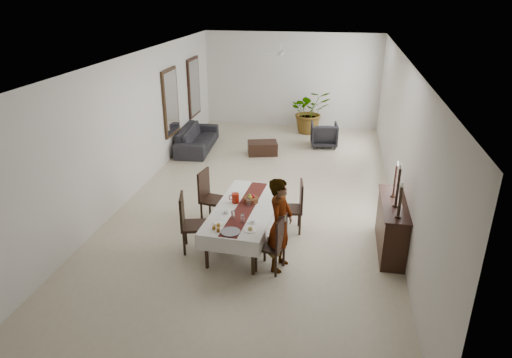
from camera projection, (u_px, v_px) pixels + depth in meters
name	position (u px, v px, depth m)	size (l,w,h in m)	color
floor	(261.00, 195.00, 10.83)	(6.00, 12.00, 0.00)	beige
ceiling	(262.00, 58.00, 9.58)	(6.00, 12.00, 0.02)	white
wall_back	(292.00, 81.00, 15.64)	(6.00, 0.02, 3.20)	silver
wall_front	(164.00, 295.00, 4.77)	(6.00, 0.02, 3.20)	silver
wall_left	(136.00, 124.00, 10.71)	(0.02, 12.00, 3.20)	silver
wall_right	(400.00, 138.00, 9.70)	(0.02, 12.00, 3.20)	silver
dining_table_top	(245.00, 209.00, 8.66)	(0.95, 2.28, 0.05)	black
table_leg_fl	(207.00, 252.00, 7.92)	(0.07, 0.07, 0.66)	black
table_leg_fr	(253.00, 258.00, 7.74)	(0.07, 0.07, 0.66)	black
table_leg_bl	(240.00, 199.00, 9.85)	(0.07, 0.07, 0.66)	black
table_leg_br	(278.00, 203.00, 9.67)	(0.07, 0.07, 0.66)	black
tablecloth_top	(245.00, 207.00, 8.64)	(1.12, 2.45, 0.01)	white
tablecloth_drape_left	(218.00, 211.00, 8.82)	(0.01, 2.45, 0.28)	silver
tablecloth_drape_right	(274.00, 217.00, 8.58)	(0.01, 2.45, 0.28)	white
tablecloth_drape_near	(227.00, 246.00, 7.61)	(1.12, 0.01, 0.28)	white
tablecloth_drape_far	(260.00, 188.00, 9.79)	(1.12, 0.01, 0.28)	white
table_runner	(245.00, 207.00, 8.64)	(0.33, 2.37, 0.00)	maroon
red_pitcher	(235.00, 198.00, 8.78)	(0.14, 0.14, 0.19)	#9C1B0B
pitcher_handle	(231.00, 198.00, 8.80)	(0.11, 0.11, 0.02)	maroon
wine_glass_near	(243.00, 219.00, 8.03)	(0.07, 0.07, 0.16)	silver
wine_glass_mid	(233.00, 215.00, 8.17)	(0.07, 0.07, 0.16)	white
wine_glass_far	(248.00, 202.00, 8.64)	(0.07, 0.07, 0.16)	white
teacup_right	(253.00, 221.00, 8.06)	(0.09, 0.09, 0.06)	white
saucer_right	(253.00, 222.00, 8.07)	(0.14, 0.14, 0.01)	white
teacup_left	(226.00, 212.00, 8.40)	(0.09, 0.09, 0.06)	silver
saucer_left	(226.00, 213.00, 8.41)	(0.14, 0.14, 0.01)	silver
plate_near_right	(250.00, 230.00, 7.81)	(0.23, 0.23, 0.01)	white
bread_near_right	(250.00, 229.00, 7.80)	(0.09, 0.09, 0.09)	#D0B865
plate_near_left	(220.00, 222.00, 8.07)	(0.23, 0.23, 0.01)	white
plate_far_left	(238.00, 194.00, 9.17)	(0.23, 0.23, 0.01)	white
serving_tray	(230.00, 232.00, 7.75)	(0.34, 0.34, 0.02)	#424147
jam_jar_a	(218.00, 230.00, 7.76)	(0.06, 0.06, 0.07)	brown
jam_jar_b	(214.00, 228.00, 7.83)	(0.06, 0.06, 0.07)	brown
jam_jar_c	(218.00, 225.00, 7.90)	(0.06, 0.06, 0.07)	#935F15
fruit_basket	(251.00, 200.00, 8.83)	(0.28, 0.28, 0.09)	brown
fruit_red	(253.00, 196.00, 8.81)	(0.09, 0.09, 0.09)	maroon
fruit_green	(249.00, 196.00, 8.83)	(0.08, 0.08, 0.08)	#548126
fruit_yellow	(250.00, 197.00, 8.76)	(0.08, 0.08, 0.08)	gold
chair_right_near_seat	(270.00, 246.00, 7.84)	(0.45, 0.45, 0.05)	black
chair_right_near_leg_fl	(276.00, 266.00, 7.71)	(0.04, 0.04, 0.44)	black
chair_right_near_leg_fr	(284.00, 255.00, 8.02)	(0.04, 0.04, 0.44)	black
chair_right_near_leg_bl	(256.00, 261.00, 7.85)	(0.04, 0.04, 0.44)	black
chair_right_near_leg_br	(265.00, 250.00, 8.16)	(0.04, 0.04, 0.44)	black
chair_right_near_back	(282.00, 233.00, 7.64)	(0.45, 0.04, 0.57)	black
chair_right_far_seat	(291.00, 209.00, 9.11)	(0.45, 0.45, 0.05)	black
chair_right_far_leg_fl	(300.00, 225.00, 9.03)	(0.05, 0.05, 0.45)	black
chair_right_far_leg_fr	(299.00, 216.00, 9.37)	(0.05, 0.05, 0.45)	black
chair_right_far_leg_bl	(281.00, 225.00, 9.04)	(0.05, 0.05, 0.45)	black
chair_right_far_leg_br	(281.00, 216.00, 9.38)	(0.05, 0.05, 0.45)	black
chair_right_far_back	(301.00, 196.00, 8.98)	(0.45, 0.04, 0.57)	black
chair_left_near_seat	(195.00, 226.00, 8.43)	(0.48, 0.48, 0.05)	black
chair_left_near_leg_fl	(186.00, 233.00, 8.70)	(0.05, 0.05, 0.47)	black
chair_left_near_leg_fr	(184.00, 244.00, 8.34)	(0.05, 0.05, 0.47)	black
chair_left_near_leg_bl	(206.00, 233.00, 8.72)	(0.05, 0.05, 0.47)	black
chair_left_near_leg_br	(205.00, 243.00, 8.36)	(0.05, 0.05, 0.47)	black
chair_left_near_back	(182.00, 211.00, 8.29)	(0.48, 0.04, 0.61)	black
chair_left_far_seat	(214.00, 200.00, 9.44)	(0.48, 0.48, 0.05)	black
chair_left_far_leg_fl	(210.00, 206.00, 9.77)	(0.05, 0.05, 0.47)	black
chair_left_far_leg_fr	(202.00, 214.00, 9.44)	(0.05, 0.05, 0.47)	black
chair_left_far_leg_bl	(226.00, 209.00, 9.65)	(0.05, 0.05, 0.47)	black
chair_left_far_leg_br	(219.00, 217.00, 9.31)	(0.05, 0.05, 0.47)	black
chair_left_far_back	(204.00, 184.00, 9.38)	(0.48, 0.04, 0.61)	black
woman	(280.00, 225.00, 7.75)	(0.62, 0.40, 1.69)	#93979B
sideboard_body	(391.00, 227.00, 8.42)	(0.42, 1.58, 0.95)	black
sideboard_top	(395.00, 203.00, 8.23)	(0.46, 1.65, 0.03)	black
candlestick_near_base	(398.00, 217.00, 7.69)	(0.11, 0.11, 0.03)	black
candlestick_near_shaft	(400.00, 202.00, 7.58)	(0.05, 0.05, 0.53)	black
candlestick_near_candle	(402.00, 185.00, 7.47)	(0.04, 0.04, 0.08)	#ECE9CD
candlestick_mid_base	(396.00, 206.00, 8.08)	(0.11, 0.11, 0.03)	black
candlestick_mid_shaft	(398.00, 187.00, 7.94)	(0.05, 0.05, 0.69)	black
candlestick_mid_candle	(401.00, 167.00, 7.79)	(0.04, 0.04, 0.08)	beige
candlestick_far_base	(393.00, 196.00, 8.46)	(0.11, 0.11, 0.03)	black
candlestick_far_shaft	(395.00, 181.00, 8.34)	(0.05, 0.05, 0.58)	black
candlestick_far_candle	(398.00, 164.00, 8.21)	(0.04, 0.04, 0.08)	#EEE5CE
sofa	(197.00, 138.00, 13.82)	(2.28, 0.89, 0.67)	#242227
armchair	(324.00, 135.00, 14.03)	(0.79, 0.81, 0.74)	#252327
coffee_table	(263.00, 148.00, 13.42)	(0.85, 0.57, 0.38)	black
potted_plant	(310.00, 111.00, 15.24)	(1.31, 1.14, 1.46)	#265120
mirror_frame_near	(171.00, 102.00, 12.69)	(0.06, 1.05, 1.85)	black
mirror_glass_near	(172.00, 102.00, 12.69)	(0.01, 0.90, 1.70)	white
mirror_frame_far	(194.00, 87.00, 14.60)	(0.06, 1.05, 1.85)	black
mirror_glass_far	(195.00, 87.00, 14.59)	(0.01, 0.90, 1.70)	silver
fan_rod	(281.00, 46.00, 12.34)	(0.04, 0.04, 0.20)	white
fan_hub	(281.00, 53.00, 12.41)	(0.16, 0.16, 0.08)	silver
fan_blade_n	(282.00, 52.00, 12.73)	(0.10, 0.55, 0.01)	white
fan_blade_s	(279.00, 55.00, 12.10)	(0.10, 0.55, 0.01)	silver
fan_blade_e	(294.00, 54.00, 12.35)	(0.55, 0.10, 0.01)	white
fan_blade_w	(268.00, 53.00, 12.47)	(0.55, 0.10, 0.01)	white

